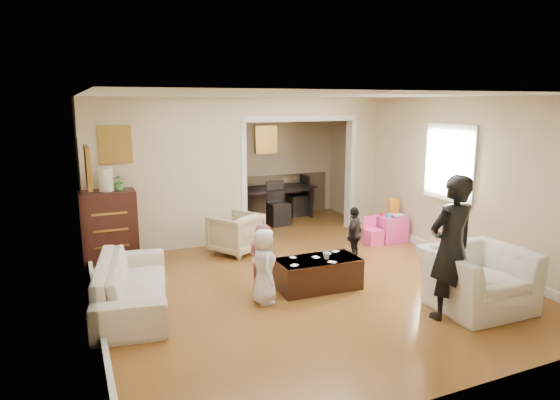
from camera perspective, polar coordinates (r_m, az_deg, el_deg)
name	(u,v)px	position (r m, az deg, el deg)	size (l,w,h in m)	color
floor	(285,270)	(7.47, 0.63, -8.20)	(7.00, 7.00, 0.00)	olive
partition_left	(168,175)	(8.43, -13.07, 2.90)	(2.75, 0.18, 2.60)	#C8B692
partition_right	(360,163)	(9.89, 9.45, 4.28)	(0.55, 0.18, 2.60)	#C8B692
partition_header	(299,107)	(9.13, 2.30, 10.92)	(2.22, 0.18, 0.35)	#C8B692
window_pane	(450,163)	(8.29, 19.35, 4.15)	(0.03, 0.95, 1.10)	white
framed_art_partition	(115,145)	(8.16, -18.84, 6.20)	(0.45, 0.03, 0.55)	brown
framed_art_sofa_wall	(88,167)	(5.85, -21.69, 3.63)	(0.03, 0.55, 0.40)	brown
framed_art_alcove	(266,140)	(10.66, -1.64, 7.10)	(0.45, 0.03, 0.55)	brown
sofa	(132,283)	(6.37, -16.99, -9.37)	(2.07, 0.81, 0.60)	beige
armchair_back	(236,233)	(8.22, -5.26, -3.93)	(0.72, 0.74, 0.68)	#C7B48A
armchair_front	(478,279)	(6.51, 22.25, -8.59)	(1.16, 1.01, 0.75)	beige
dresser	(109,227)	(8.13, -19.45, -2.98)	(0.84, 0.47, 1.15)	#351310
table_lamp	(106,180)	(7.99, -19.81, 2.28)	(0.22, 0.22, 0.36)	beige
potted_plant	(120,181)	(8.01, -18.37, 2.12)	(0.25, 0.22, 0.28)	#437E38
coffee_table	(318,273)	(6.72, 4.48, -8.62)	(1.12, 0.56, 0.42)	#331910
coffee_cup	(326,256)	(6.64, 5.48, -6.54)	(0.10, 0.10, 0.09)	silver
play_table	(391,228)	(9.16, 12.90, -3.27)	(0.47, 0.47, 0.46)	#FA41A4
cereal_box	(394,207)	(9.22, 13.23, -0.77)	(0.20, 0.07, 0.30)	gold
cyan_cup	(389,215)	(9.00, 12.65, -1.76)	(0.08, 0.08, 0.08)	#29BCD1
toy_block	(382,214)	(9.12, 11.92, -1.65)	(0.08, 0.06, 0.05)	red
play_bowl	(398,216)	(9.04, 13.68, -1.84)	(0.22, 0.22, 0.05)	white
dining_table	(267,202)	(10.61, -1.58, -0.28)	(2.00, 1.11, 0.70)	black
adult_person	(451,248)	(5.97, 19.50, -5.32)	(0.63, 0.41, 1.72)	black
child_kneel_a	(264,266)	(6.16, -1.86, -7.79)	(0.47, 0.31, 0.97)	silver
child_kneel_b	(262,256)	(6.62, -2.12, -6.65)	(0.45, 0.35, 0.92)	pink
child_toddler	(354,235)	(7.77, 8.73, -4.05)	(0.53, 0.22, 0.90)	black
craft_papers	(318,258)	(6.68, 4.44, -6.83)	(0.92, 0.52, 0.00)	white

